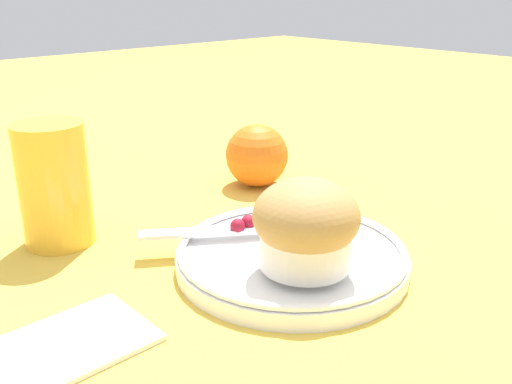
% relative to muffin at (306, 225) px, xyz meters
% --- Properties ---
extents(ground_plane, '(3.00, 3.00, 0.00)m').
position_rel_muffin_xyz_m(ground_plane, '(0.03, 0.04, -0.05)').
color(ground_plane, gold).
extents(plate, '(0.19, 0.19, 0.02)m').
position_rel_muffin_xyz_m(plate, '(0.02, 0.03, -0.04)').
color(plate, white).
rests_on(plate, ground_plane).
extents(muffin, '(0.08, 0.08, 0.07)m').
position_rel_muffin_xyz_m(muffin, '(0.00, 0.00, 0.00)').
color(muffin, silver).
rests_on(muffin, plate).
extents(cream_ramekin, '(0.06, 0.06, 0.02)m').
position_rel_muffin_xyz_m(cream_ramekin, '(0.05, 0.06, -0.02)').
color(cream_ramekin, silver).
rests_on(cream_ramekin, plate).
extents(berry_pair, '(0.03, 0.01, 0.01)m').
position_rel_muffin_xyz_m(berry_pair, '(0.01, 0.08, -0.03)').
color(berry_pair, maroon).
rests_on(berry_pair, plate).
extents(butter_knife, '(0.16, 0.12, 0.00)m').
position_rel_muffin_xyz_m(butter_knife, '(0.01, 0.08, -0.03)').
color(butter_knife, silver).
rests_on(butter_knife, plate).
extents(orange_fruit, '(0.07, 0.07, 0.07)m').
position_rel_muffin_xyz_m(orange_fruit, '(0.13, 0.20, -0.02)').
color(orange_fruit, orange).
rests_on(orange_fruit, ground_plane).
extents(juice_glass, '(0.06, 0.06, 0.11)m').
position_rel_muffin_xyz_m(juice_glass, '(-0.10, 0.21, 0.00)').
color(juice_glass, gold).
rests_on(juice_glass, ground_plane).
extents(folded_napkin, '(0.13, 0.07, 0.01)m').
position_rel_muffin_xyz_m(folded_napkin, '(-0.18, 0.05, -0.05)').
color(folded_napkin, white).
rests_on(folded_napkin, ground_plane).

